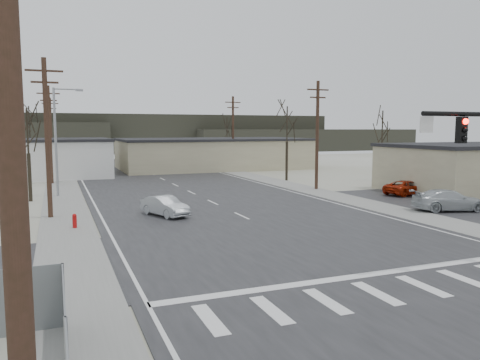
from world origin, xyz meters
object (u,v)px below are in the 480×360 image
Objects in this scene: car_far_b at (122,157)px; car_far_a at (154,162)px; sedan_crossing at (165,206)px; car_parked_silver at (449,200)px; car_parked_red at (407,188)px; fire_hydrant at (75,221)px.

car_far_a is at bearing -68.45° from car_far_b.
car_far_b is at bearing 62.80° from sedan_crossing.
car_parked_silver is (11.75, -43.63, -0.01)m from car_far_a.
car_parked_silver is at bearing -64.04° from car_far_b.
car_far_a reaches higher than sedan_crossing.
car_far_a is 1.14× the size of car_far_b.
car_parked_red is 7.83m from car_parked_silver.
fire_hydrant is 0.23× the size of sedan_crossing.
sedan_crossing is 38.92m from car_far_a.
car_parked_silver reaches higher than fire_hydrant.
car_far_a reaches higher than car_parked_red.
car_far_b is (9.93, 55.79, 0.34)m from fire_hydrant.
car_parked_silver is at bearing 87.58° from car_far_a.
car_far_b is (4.33, 53.91, 0.11)m from sedan_crossing.
car_far_b reaches higher than sedan_crossing.
sedan_crossing is at bearing 85.23° from car_parked_red.
car_parked_silver is (24.18, -3.43, 0.30)m from fire_hydrant.
sedan_crossing reaches higher than car_parked_red.
sedan_crossing is (5.60, 1.88, 0.23)m from fire_hydrant.
car_far_a is at bearing 11.73° from car_parked_red.
car_far_b is 0.88× the size of car_parked_silver.
car_far_a is (12.43, 40.20, 0.32)m from fire_hydrant.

